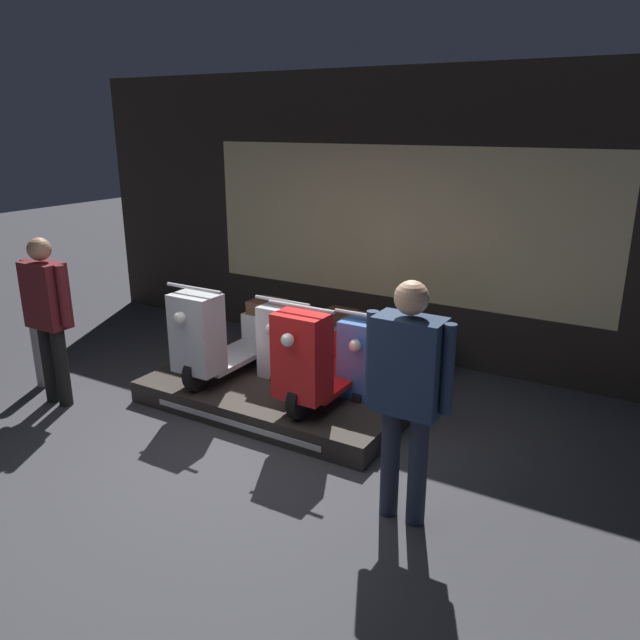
# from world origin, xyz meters

# --- Properties ---
(ground_plane) EXTENTS (30.00, 30.00, 0.00)m
(ground_plane) POSITION_xyz_m (0.00, 0.00, 0.00)
(ground_plane) COLOR #38383D
(shop_wall_back) EXTENTS (8.69, 0.09, 3.20)m
(shop_wall_back) POSITION_xyz_m (0.00, 3.12, 1.60)
(shop_wall_back) COLOR #28231E
(shop_wall_back) RESTS_ON ground_plane
(display_platform) EXTENTS (2.55, 1.59, 0.21)m
(display_platform) POSITION_xyz_m (-0.36, 1.35, 0.11)
(display_platform) COLOR #2D2823
(display_platform) RESTS_ON ground_plane
(scooter_display_left) EXTENTS (0.63, 1.59, 1.01)m
(scooter_display_left) POSITION_xyz_m (-0.93, 1.29, 0.61)
(scooter_display_left) COLOR black
(scooter_display_left) RESTS_ON display_platform
(scooter_display_right) EXTENTS (0.63, 1.59, 1.01)m
(scooter_display_right) POSITION_xyz_m (0.22, 1.29, 0.61)
(scooter_display_right) COLOR black
(scooter_display_right) RESTS_ON display_platform
(scooter_backrow_0) EXTENTS (0.63, 1.59, 1.01)m
(scooter_backrow_0) POSITION_xyz_m (-0.43, 1.96, 0.40)
(scooter_backrow_0) COLOR black
(scooter_backrow_0) RESTS_ON ground_plane
(scooter_backrow_1) EXTENTS (0.63, 1.59, 1.01)m
(scooter_backrow_1) POSITION_xyz_m (0.48, 1.96, 0.40)
(scooter_backrow_1) COLOR black
(scooter_backrow_1) RESTS_ON ground_plane
(person_left_browsing) EXTENTS (0.58, 0.23, 1.64)m
(person_left_browsing) POSITION_xyz_m (-2.23, 0.18, 0.96)
(person_left_browsing) COLOR black
(person_left_browsing) RESTS_ON ground_plane
(person_right_browsing) EXTENTS (0.61, 0.25, 1.71)m
(person_right_browsing) POSITION_xyz_m (1.41, 0.18, 1.02)
(person_right_browsing) COLOR #232838
(person_right_browsing) RESTS_ON ground_plane
(street_bollard) EXTENTS (0.12, 0.12, 0.94)m
(street_bollard) POSITION_xyz_m (-2.74, 0.37, 0.47)
(street_bollard) COLOR gray
(street_bollard) RESTS_ON ground_plane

